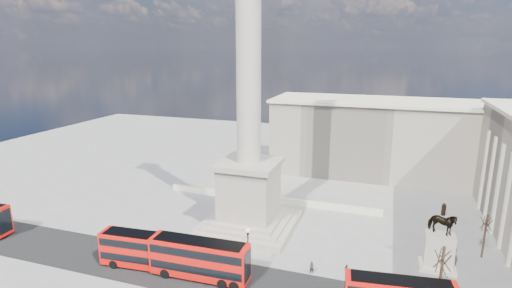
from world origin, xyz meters
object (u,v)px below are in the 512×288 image
object	(u,v)px
red_bus_b	(200,259)
pedestrian_crossing	(347,270)
red_bus_a	(145,250)
equestrian_statue	(439,246)
pedestrian_walking	(312,268)
victorian_lamp	(248,249)
nelsons_column	(249,148)

from	to	relation	value
red_bus_b	pedestrian_crossing	world-z (taller)	red_bus_b
red_bus_a	equestrian_statue	distance (m)	37.49
pedestrian_walking	pedestrian_crossing	xyz separation A→B (m)	(4.17, 0.93, -0.07)
pedestrian_walking	victorian_lamp	bearing A→B (deg)	-179.33
nelsons_column	pedestrian_walking	size ratio (longest dim) A/B	29.97
red_bus_a	pedestrian_walking	size ratio (longest dim) A/B	7.08
red_bus_a	red_bus_b	distance (m)	7.75
equestrian_statue	pedestrian_walking	bearing A→B (deg)	-157.03
red_bus_b	pedestrian_walking	distance (m)	13.99
red_bus_b	nelsons_column	bearing A→B (deg)	85.19
red_bus_b	equestrian_statue	bearing A→B (deg)	21.02
pedestrian_crossing	red_bus_b	bearing A→B (deg)	67.39
victorian_lamp	pedestrian_crossing	size ratio (longest dim) A/B	4.34
nelsons_column	red_bus_a	world-z (taller)	nelsons_column
red_bus_b	victorian_lamp	distance (m)	5.98
equestrian_statue	pedestrian_crossing	size ratio (longest dim) A/B	5.93
nelsons_column	victorian_lamp	world-z (taller)	nelsons_column
pedestrian_walking	pedestrian_crossing	bearing A→B (deg)	-11.27
red_bus_a	pedestrian_walking	distance (m)	21.32
equestrian_statue	pedestrian_crossing	bearing A→B (deg)	-153.39
equestrian_statue	pedestrian_walking	world-z (taller)	equestrian_statue
equestrian_statue	red_bus_a	bearing A→B (deg)	-161.54
red_bus_b	pedestrian_walking	world-z (taller)	red_bus_b
pedestrian_crossing	nelsons_column	bearing A→B (deg)	17.23
equestrian_statue	victorian_lamp	bearing A→B (deg)	-156.52
red_bus_a	pedestrian_walking	xyz separation A→B (m)	(20.54, 5.50, -1.64)
victorian_lamp	pedestrian_crossing	world-z (taller)	victorian_lamp
red_bus_b	pedestrian_crossing	bearing A→B (deg)	18.54
red_bus_a	victorian_lamp	bearing A→B (deg)	4.87
red_bus_a	pedestrian_walking	world-z (taller)	red_bus_a
red_bus_a	equestrian_statue	world-z (taller)	equestrian_statue
pedestrian_walking	pedestrian_crossing	world-z (taller)	pedestrian_walking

